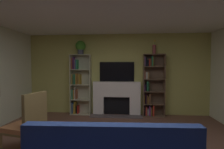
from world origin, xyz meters
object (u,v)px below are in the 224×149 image
Objects in this scene: bookshelf_right at (151,86)px; armchair at (28,123)px; potted_plant at (81,47)px; vase_with_flowers at (154,49)px; fireplace at (117,97)px; bookshelf_left at (79,85)px; tv at (117,72)px.

bookshelf_right is 3.62m from armchair.
potted_plant is 0.99× the size of vase_with_flowers.
vase_with_flowers is (2.30, -0.00, -0.09)m from potted_plant.
bookshelf_left is (-1.23, 0.01, 0.38)m from fireplace.
bookshelf_left is 1.23m from potted_plant.
tv is at bearing 175.32° from bookshelf_right.
tv is at bearing 174.01° from vase_with_flowers.
potted_plant is (-1.15, -0.03, 1.60)m from fireplace.
tv is 1.17m from bookshelf_right.
armchair is (-1.43, -2.68, -0.84)m from tv.
fireplace is at bearing 178.24° from vase_with_flowers.
bookshelf_left reaches higher than fireplace.
bookshelf_right is (2.30, -0.01, -0.02)m from bookshelf_left.
tv is at bearing 61.96° from armchair.
bookshelf_left is 2.64m from armchair.
potted_plant is at bearing 179.99° from vase_with_flowers.
armchair is at bearing -118.04° from tv.
potted_plant is (-2.22, -0.03, 1.25)m from bookshelf_right.
fireplace is 1.97m from potted_plant.
potted_plant is at bearing 83.79° from armchair.
potted_plant reaches higher than tv.
fireplace is at bearing 1.73° from potted_plant.
tv is 1.35m from vase_with_flowers.
vase_with_flowers is (1.15, -0.04, 1.51)m from fireplace.
tv is (0.00, 0.09, 0.81)m from fireplace.
bookshelf_left is 4.33× the size of vase_with_flowers.
tv is at bearing 90.00° from fireplace.
bookshelf_left and bookshelf_right have the same top height.
vase_with_flowers reaches higher than bookshelf_right.
bookshelf_right is at bearing 156.06° from vase_with_flowers.
potted_plant is 0.40× the size of armchair.
potted_plant reaches higher than armchair.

